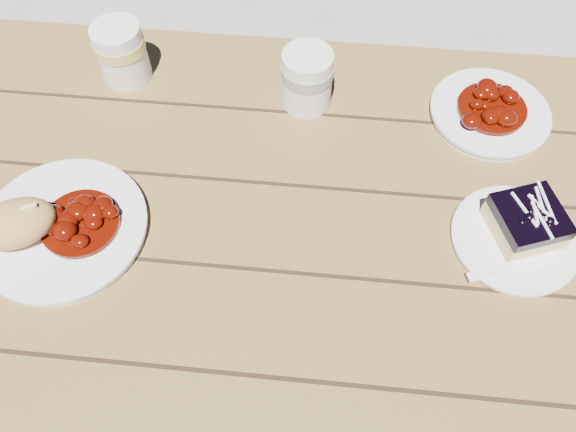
# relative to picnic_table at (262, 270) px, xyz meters

# --- Properties ---
(ground) EXTENTS (60.00, 60.00, 0.00)m
(ground) POSITION_rel_picnic_table_xyz_m (0.00, 0.00, -0.59)
(ground) COLOR #A49E95
(ground) RESTS_ON ground
(picnic_table) EXTENTS (2.00, 1.55, 0.75)m
(picnic_table) POSITION_rel_picnic_table_xyz_m (0.00, 0.00, 0.00)
(picnic_table) COLOR brown
(picnic_table) RESTS_ON ground
(main_plate) EXTENTS (0.26, 0.26, 0.02)m
(main_plate) POSITION_rel_picnic_table_xyz_m (-0.30, -0.04, 0.17)
(main_plate) COLOR white
(main_plate) RESTS_ON picnic_table
(goulash_stew) EXTENTS (0.12, 0.12, 0.04)m
(goulash_stew) POSITION_rel_picnic_table_xyz_m (-0.27, -0.04, 0.20)
(goulash_stew) COLOR #540C03
(goulash_stew) RESTS_ON main_plate
(bread_roll) EXTENTS (0.15, 0.13, 0.06)m
(bread_roll) POSITION_rel_picnic_table_xyz_m (-0.36, -0.06, 0.21)
(bread_roll) COLOR tan
(bread_roll) RESTS_ON main_plate
(dessert_plate) EXTENTS (0.19, 0.19, 0.01)m
(dessert_plate) POSITION_rel_picnic_table_xyz_m (0.40, 0.01, 0.17)
(dessert_plate) COLOR white
(dessert_plate) RESTS_ON picnic_table
(blueberry_cake) EXTENTS (0.12, 0.12, 0.06)m
(blueberry_cake) POSITION_rel_picnic_table_xyz_m (0.41, 0.02, 0.20)
(blueberry_cake) COLOR #F0D083
(blueberry_cake) RESTS_ON dessert_plate
(fork_dessert) EXTENTS (0.16, 0.08, 0.00)m
(fork_dessert) POSITION_rel_picnic_table_xyz_m (0.38, -0.05, 0.17)
(fork_dessert) COLOR white
(fork_dessert) RESTS_ON dessert_plate
(coffee_cup) EXTENTS (0.09, 0.09, 0.11)m
(coffee_cup) POSITION_rel_picnic_table_xyz_m (0.05, 0.27, 0.22)
(coffee_cup) COLOR white
(coffee_cup) RESTS_ON picnic_table
(second_plate) EXTENTS (0.21, 0.21, 0.02)m
(second_plate) POSITION_rel_picnic_table_xyz_m (0.38, 0.27, 0.17)
(second_plate) COLOR white
(second_plate) RESTS_ON picnic_table
(second_stew) EXTENTS (0.12, 0.12, 0.04)m
(second_stew) POSITION_rel_picnic_table_xyz_m (0.38, 0.27, 0.20)
(second_stew) COLOR #540C03
(second_stew) RESTS_ON second_plate
(second_cup) EXTENTS (0.09, 0.09, 0.11)m
(second_cup) POSITION_rel_picnic_table_xyz_m (-0.29, 0.30, 0.22)
(second_cup) COLOR white
(second_cup) RESTS_ON picnic_table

